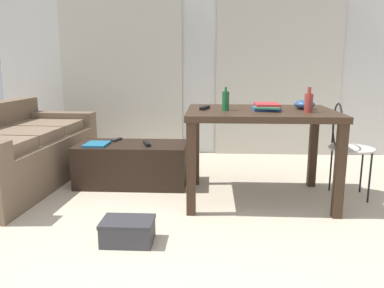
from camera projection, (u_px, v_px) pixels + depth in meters
name	position (u px, v px, depth m)	size (l,w,h in m)	color
ground_plane	(190.00, 209.00, 3.08)	(8.06, 8.06, 0.00)	beige
wall_back	(199.00, 57.00, 4.86)	(5.18, 0.10, 2.48)	silver
curtains	(199.00, 65.00, 4.80)	(3.54, 0.03, 2.27)	beige
couch	(12.00, 153.00, 3.69)	(1.02, 1.99, 0.76)	brown
coffee_table	(133.00, 164.00, 3.70)	(1.04, 0.52, 0.40)	black
craft_table	(260.00, 123.00, 3.20)	(1.21, 0.88, 0.78)	#382619
wire_chair	(345.00, 140.00, 3.30)	(0.38, 0.39, 0.83)	silver
bottle_near	(226.00, 101.00, 3.11)	(0.06, 0.06, 0.19)	#195B2D
bottle_far	(309.00, 102.00, 2.99)	(0.07, 0.07, 0.20)	#99332D
bowl	(304.00, 104.00, 3.22)	(0.17, 0.17, 0.08)	#2D4C7A
book_stack	(267.00, 107.00, 3.15)	(0.25, 0.31, 0.06)	#33519E
tv_remote_on_table	(205.00, 108.00, 3.21)	(0.04, 0.18, 0.03)	black
tv_remote_primary	(116.00, 140.00, 3.81)	(0.04, 0.14, 0.02)	#232326
tv_remote_secondary	(147.00, 144.00, 3.60)	(0.04, 0.18, 0.02)	black
magazine	(97.00, 144.00, 3.59)	(0.21, 0.26, 0.02)	#1E668C
shoebox	(128.00, 231.00, 2.50)	(0.34, 0.24, 0.16)	#38383D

